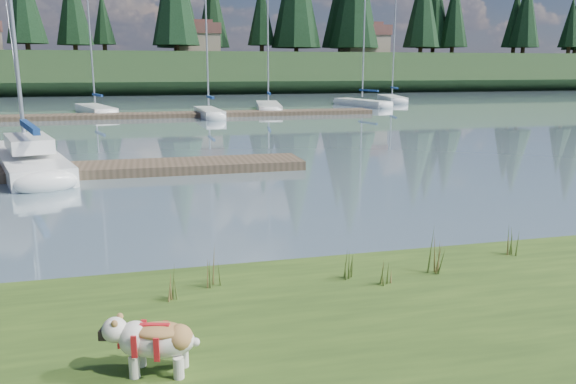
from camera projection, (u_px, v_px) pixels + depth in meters
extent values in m
plane|color=gray|center=(164.00, 117.00, 38.81)|extent=(200.00, 200.00, 0.00)
cube|color=#1D3318|center=(153.00, 73.00, 78.99)|extent=(200.00, 20.00, 5.00)
cylinder|color=silver|center=(134.00, 367.00, 5.65)|extent=(0.11, 0.11, 0.23)
cylinder|color=silver|center=(141.00, 356.00, 5.86)|extent=(0.11, 0.11, 0.23)
cylinder|color=silver|center=(179.00, 368.00, 5.63)|extent=(0.11, 0.11, 0.23)
cylinder|color=silver|center=(183.00, 357.00, 5.85)|extent=(0.11, 0.11, 0.23)
ellipsoid|color=silver|center=(159.00, 341.00, 5.70)|extent=(0.82, 0.56, 0.35)
ellipsoid|color=#A5743D|center=(159.00, 330.00, 5.67)|extent=(0.59, 0.48, 0.12)
ellipsoid|color=silver|center=(115.00, 330.00, 5.69)|extent=(0.32, 0.33, 0.26)
cube|color=black|center=(104.00, 334.00, 5.70)|extent=(0.11, 0.15, 0.10)
cube|color=white|center=(29.00, 163.00, 19.10)|extent=(3.98, 8.06, 0.70)
ellipsoid|color=white|center=(17.00, 149.00, 22.40)|extent=(2.26, 2.55, 0.70)
cube|color=navy|center=(29.00, 127.00, 17.83)|extent=(1.22, 3.49, 0.20)
cube|color=white|center=(28.00, 143.00, 18.56)|extent=(2.02, 3.10, 0.45)
cube|color=#4C3D2C|center=(57.00, 171.00, 17.95)|extent=(16.00, 2.00, 0.30)
cube|color=#4C3D2C|center=(193.00, 114.00, 39.25)|extent=(26.00, 2.20, 0.30)
cube|color=white|center=(96.00, 111.00, 41.76)|extent=(3.60, 7.30, 0.70)
ellipsoid|color=white|center=(86.00, 108.00, 44.75)|extent=(2.05, 2.31, 0.70)
cylinder|color=silver|center=(89.00, 25.00, 40.41)|extent=(0.12, 0.12, 11.14)
cube|color=navy|center=(97.00, 95.00, 40.68)|extent=(1.01, 2.77, 0.20)
cube|color=white|center=(209.00, 114.00, 38.95)|extent=(1.64, 5.82, 0.70)
ellipsoid|color=white|center=(203.00, 111.00, 41.63)|extent=(1.34, 1.64, 0.70)
cylinder|color=silver|center=(207.00, 38.00, 37.84)|extent=(0.12, 0.12, 9.05)
cube|color=navy|center=(210.00, 97.00, 37.96)|extent=(0.33, 2.30, 0.20)
cube|color=white|center=(268.00, 108.00, 44.65)|extent=(2.92, 7.78, 0.70)
ellipsoid|color=white|center=(266.00, 105.00, 48.35)|extent=(1.97, 2.31, 0.70)
cylinder|color=silver|center=(268.00, 24.00, 43.25)|extent=(0.12, 0.12, 11.69)
cube|color=navy|center=(269.00, 93.00, 43.39)|extent=(0.68, 3.02, 0.20)
cube|color=white|center=(362.00, 104.00, 49.63)|extent=(3.19, 6.82, 0.70)
ellipsoid|color=white|center=(341.00, 102.00, 52.48)|extent=(1.87, 2.13, 0.70)
cylinder|color=silver|center=(364.00, 37.00, 48.39)|extent=(0.12, 0.12, 10.27)
cube|color=navy|center=(369.00, 90.00, 48.60)|extent=(0.88, 2.61, 0.20)
cube|color=white|center=(392.00, 99.00, 55.82)|extent=(3.12, 7.31, 0.70)
ellipsoid|color=white|center=(385.00, 98.00, 59.30)|extent=(1.94, 2.23, 0.70)
cylinder|color=silver|center=(394.00, 38.00, 54.53)|extent=(0.12, 0.12, 10.63)
cube|color=navy|center=(394.00, 88.00, 54.61)|extent=(0.81, 2.81, 0.20)
cone|color=#475B23|center=(207.00, 268.00, 7.98)|extent=(0.03, 0.03, 0.52)
cone|color=brown|center=(216.00, 273.00, 7.95)|extent=(0.03, 0.03, 0.42)
cone|color=#475B23|center=(211.00, 266.00, 8.02)|extent=(0.03, 0.03, 0.58)
cone|color=brown|center=(218.00, 274.00, 8.00)|extent=(0.03, 0.03, 0.37)
cone|color=#475B23|center=(210.00, 272.00, 7.91)|extent=(0.03, 0.03, 0.47)
cone|color=#475B23|center=(344.00, 265.00, 8.26)|extent=(0.03, 0.03, 0.43)
cone|color=brown|center=(353.00, 269.00, 8.23)|extent=(0.03, 0.03, 0.35)
cone|color=#475B23|center=(347.00, 262.00, 8.29)|extent=(0.03, 0.03, 0.48)
cone|color=brown|center=(354.00, 269.00, 8.27)|extent=(0.03, 0.03, 0.30)
cone|color=#475B23|center=(347.00, 268.00, 8.19)|extent=(0.03, 0.03, 0.39)
cone|color=#475B23|center=(432.00, 252.00, 8.45)|extent=(0.03, 0.03, 0.69)
cone|color=brown|center=(441.00, 257.00, 8.42)|extent=(0.03, 0.03, 0.55)
cone|color=#475B23|center=(435.00, 249.00, 8.48)|extent=(0.03, 0.03, 0.76)
cone|color=brown|center=(441.00, 258.00, 8.47)|extent=(0.03, 0.03, 0.48)
cone|color=#475B23|center=(436.00, 255.00, 8.38)|extent=(0.03, 0.03, 0.62)
cone|color=#475B23|center=(165.00, 284.00, 7.52)|extent=(0.03, 0.03, 0.45)
cone|color=brown|center=(173.00, 288.00, 7.49)|extent=(0.03, 0.03, 0.36)
cone|color=#475B23|center=(169.00, 281.00, 7.56)|extent=(0.03, 0.03, 0.49)
cone|color=brown|center=(176.00, 288.00, 7.54)|extent=(0.03, 0.03, 0.31)
cone|color=#475B23|center=(166.00, 287.00, 7.45)|extent=(0.03, 0.03, 0.40)
cone|color=#475B23|center=(381.00, 273.00, 8.07)|extent=(0.03, 0.03, 0.33)
cone|color=brown|center=(390.00, 276.00, 8.04)|extent=(0.03, 0.03, 0.27)
cone|color=#475B23|center=(384.00, 271.00, 8.11)|extent=(0.03, 0.03, 0.36)
cone|color=brown|center=(391.00, 276.00, 8.09)|extent=(0.03, 0.03, 0.23)
cone|color=#475B23|center=(385.00, 276.00, 8.00)|extent=(0.03, 0.03, 0.30)
cone|color=#475B23|center=(507.00, 240.00, 9.33)|extent=(0.03, 0.03, 0.50)
cone|color=brown|center=(516.00, 244.00, 9.30)|extent=(0.03, 0.03, 0.40)
cone|color=#475B23|center=(510.00, 238.00, 9.37)|extent=(0.03, 0.03, 0.55)
cone|color=brown|center=(516.00, 244.00, 9.35)|extent=(0.03, 0.03, 0.35)
cone|color=#475B23|center=(511.00, 243.00, 9.26)|extent=(0.03, 0.03, 0.45)
cube|color=#33281C|center=(227.00, 283.00, 8.87)|extent=(60.00, 0.50, 0.14)
cylinder|color=#382619|center=(76.00, 48.00, 74.94)|extent=(0.60, 0.60, 1.80)
cone|color=black|center=(72.00, 2.00, 73.66)|extent=(4.84, 4.84, 11.00)
cylinder|color=#382619|center=(177.00, 47.00, 72.32)|extent=(0.60, 0.60, 1.80)
cylinder|color=#382619|center=(262.00, 49.00, 78.94)|extent=(0.60, 0.60, 1.80)
cone|color=black|center=(261.00, 12.00, 77.85)|extent=(3.96, 3.96, 9.00)
cylinder|color=#382619|center=(354.00, 49.00, 80.10)|extent=(0.60, 0.60, 1.80)
cylinder|color=#382619|center=(433.00, 50.00, 86.24)|extent=(0.60, 0.60, 1.80)
cone|color=black|center=(435.00, 7.00, 84.87)|extent=(5.28, 5.28, 12.00)
cylinder|color=#382619|center=(523.00, 50.00, 85.52)|extent=(0.60, 0.60, 1.80)
cone|color=black|center=(526.00, 11.00, 84.29)|extent=(4.62, 4.62, 10.50)
cube|color=gray|center=(197.00, 45.00, 77.65)|extent=(6.00, 5.00, 2.80)
cube|color=brown|center=(196.00, 29.00, 77.19)|extent=(6.30, 5.30, 1.40)
cube|color=brown|center=(196.00, 23.00, 77.02)|extent=(4.20, 3.60, 0.70)
cube|color=gray|center=(364.00, 46.00, 81.41)|extent=(6.00, 5.00, 2.80)
cube|color=brown|center=(365.00, 31.00, 80.96)|extent=(6.30, 5.30, 1.40)
cube|color=brown|center=(365.00, 25.00, 80.78)|extent=(4.20, 3.60, 0.70)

